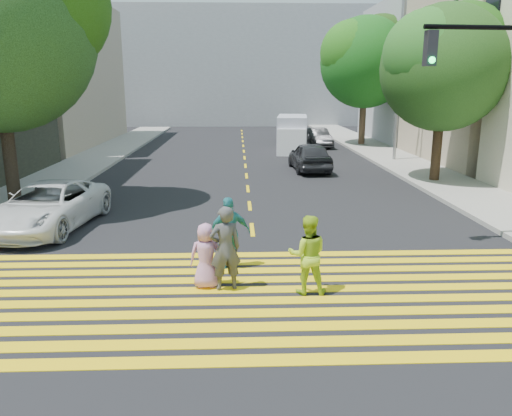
{
  "coord_description": "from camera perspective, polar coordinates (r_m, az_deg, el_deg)",
  "views": [
    {
      "loc": [
        -0.42,
        -8.1,
        4.14
      ],
      "look_at": [
        0.0,
        3.0,
        1.4
      ],
      "focal_mm": 35.0,
      "sensor_mm": 36.0,
      "label": 1
    }
  ],
  "objects": [
    {
      "name": "ground",
      "position": [
        9.11,
        0.72,
        -13.18
      ],
      "size": [
        120.0,
        120.0,
        0.0
      ],
      "primitive_type": "plane",
      "color": "black"
    },
    {
      "name": "sidewalk_left",
      "position": [
        31.43,
        -17.12,
        5.81
      ],
      "size": [
        3.0,
        40.0,
        0.15
      ],
      "primitive_type": "cube",
      "color": "gray",
      "rests_on": "ground"
    },
    {
      "name": "sidewalk_right",
      "position": [
        25.1,
        18.74,
        3.79
      ],
      "size": [
        3.0,
        60.0,
        0.15
      ],
      "primitive_type": "cube",
      "color": "gray",
      "rests_on": "ground"
    },
    {
      "name": "curb_red",
      "position": [
        16.05,
        -25.92,
        -2.24
      ],
      "size": [
        0.2,
        8.0,
        0.16
      ],
      "primitive_type": "cube",
      "color": "maroon",
      "rests_on": "ground"
    },
    {
      "name": "crosswalk",
      "position": [
        10.26,
        0.37,
        -9.91
      ],
      "size": [
        13.4,
        5.3,
        0.01
      ],
      "color": "yellow",
      "rests_on": "ground"
    },
    {
      "name": "lane_line",
      "position": [
        30.88,
        -1.36,
        6.15
      ],
      "size": [
        0.12,
        34.4,
        0.01
      ],
      "color": "yellow",
      "rests_on": "ground"
    },
    {
      "name": "building_left_tan",
      "position": [
        39.33,
        -26.29,
        13.72
      ],
      "size": [
        12.0,
        16.0,
        10.0
      ],
      "primitive_type": "cube",
      "color": "tan",
      "rests_on": "ground"
    },
    {
      "name": "building_right_grey",
      "position": [
        41.11,
        20.53,
        14.2
      ],
      "size": [
        10.0,
        10.0,
        10.0
      ],
      "primitive_type": "cube",
      "color": "gray",
      "rests_on": "ground"
    },
    {
      "name": "backdrop_block",
      "position": [
        56.14,
        -1.78,
        15.74
      ],
      "size": [
        30.0,
        8.0,
        12.0
      ],
      "primitive_type": "cube",
      "color": "gray",
      "rests_on": "ground"
    },
    {
      "name": "tree_right_near",
      "position": [
        22.81,
        20.82,
        15.39
      ],
      "size": [
        6.4,
        6.23,
        7.54
      ],
      "rotation": [
        0.0,
        0.0,
        0.23
      ],
      "color": "black",
      "rests_on": "ground"
    },
    {
      "name": "tree_right_far",
      "position": [
        35.87,
        12.51,
        16.45
      ],
      "size": [
        7.38,
        7.14,
        8.83
      ],
      "rotation": [
        0.0,
        0.0,
        0.19
      ],
      "color": "#3E3322",
      "rests_on": "ground"
    },
    {
      "name": "pedestrian_man",
      "position": [
        10.26,
        -3.54,
        -4.63
      ],
      "size": [
        0.74,
        0.58,
        1.78
      ],
      "primitive_type": "imported",
      "rotation": [
        0.0,
        0.0,
        3.4
      ],
      "color": "#414141",
      "rests_on": "ground"
    },
    {
      "name": "pedestrian_woman",
      "position": [
        10.15,
        5.92,
        -5.31
      ],
      "size": [
        0.84,
        0.67,
        1.64
      ],
      "primitive_type": "imported",
      "rotation": [
        0.0,
        0.0,
        3.07
      ],
      "color": "#A6CF23",
      "rests_on": "ground"
    },
    {
      "name": "pedestrian_child",
      "position": [
        10.46,
        -5.75,
        -5.45
      ],
      "size": [
        0.68,
        0.45,
        1.39
      ],
      "primitive_type": "imported",
      "rotation": [
        0.0,
        0.0,
        3.15
      ],
      "color": "#C381AA",
      "rests_on": "ground"
    },
    {
      "name": "pedestrian_extra",
      "position": [
        11.48,
        -3.06,
        -2.87
      ],
      "size": [
        1.06,
        0.66,
        1.68
      ],
      "primitive_type": "imported",
      "rotation": [
        0.0,
        0.0,
        3.41
      ],
      "color": "teal",
      "rests_on": "ground"
    },
    {
      "name": "white_sedan",
      "position": [
        15.93,
        -22.7,
        0.2
      ],
      "size": [
        2.83,
        5.12,
        1.35
      ],
      "primitive_type": "imported",
      "rotation": [
        0.0,
        0.0,
        -0.12
      ],
      "color": "silver",
      "rests_on": "ground"
    },
    {
      "name": "dark_car_near",
      "position": [
        24.98,
        6.17,
        5.89
      ],
      "size": [
        1.89,
        4.27,
        1.43
      ],
      "primitive_type": "imported",
      "rotation": [
        0.0,
        0.0,
        3.19
      ],
      "color": "black",
      "rests_on": "ground"
    },
    {
      "name": "silver_car",
      "position": [
        39.24,
        3.98,
        8.65
      ],
      "size": [
        1.92,
        4.27,
        1.22
      ],
      "primitive_type": "imported",
      "rotation": [
        0.0,
        0.0,
        3.09
      ],
      "color": "#9C9EA1",
      "rests_on": "ground"
    },
    {
      "name": "dark_car_parked",
      "position": [
        34.9,
        7.0,
        7.99
      ],
      "size": [
        1.74,
        4.0,
        1.28
      ],
      "primitive_type": "imported",
      "rotation": [
        0.0,
        0.0,
        0.1
      ],
      "color": "#252628",
      "rests_on": "ground"
    },
    {
      "name": "white_van",
      "position": [
        32.16,
        4.14,
        8.33
      ],
      "size": [
        2.33,
        4.96,
        2.25
      ],
      "rotation": [
        0.0,
        0.0,
        -0.12
      ],
      "color": "#B2B4C4",
      "rests_on": "ground"
    },
    {
      "name": "street_lamp",
      "position": [
        28.57,
        15.79,
        15.74
      ],
      "size": [
        2.1,
        0.25,
        9.29
      ],
      "rotation": [
        0.0,
        0.0,
        0.03
      ],
      "color": "gray",
      "rests_on": "ground"
    }
  ]
}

